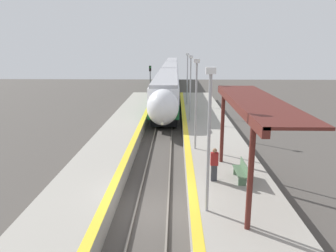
# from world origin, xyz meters

# --- Properties ---
(ground_plane) EXTENTS (120.00, 120.00, 0.00)m
(ground_plane) POSITION_xyz_m (0.00, 0.00, 0.00)
(ground_plane) COLOR #4C4742
(rail_left) EXTENTS (0.08, 90.00, 0.15)m
(rail_left) POSITION_xyz_m (-0.72, 0.00, 0.07)
(rail_left) COLOR slate
(rail_left) RESTS_ON ground_plane
(rail_right) EXTENTS (0.08, 90.00, 0.15)m
(rail_right) POSITION_xyz_m (0.72, 0.00, 0.07)
(rail_right) COLOR slate
(rail_right) RESTS_ON ground_plane
(train) EXTENTS (2.75, 71.83, 4.02)m
(train) POSITION_xyz_m (0.00, 46.98, 2.30)
(train) COLOR black
(train) RESTS_ON ground_plane
(platform_right) EXTENTS (4.11, 64.00, 0.94)m
(platform_right) POSITION_xyz_m (3.67, 0.00, 0.47)
(platform_right) COLOR #9E998E
(platform_right) RESTS_ON ground_plane
(platform_left) EXTENTS (3.24, 64.00, 0.94)m
(platform_left) POSITION_xyz_m (-3.23, 0.00, 0.47)
(platform_left) COLOR #9E998E
(platform_left) RESTS_ON ground_plane
(platform_bench) EXTENTS (0.44, 1.74, 0.89)m
(platform_bench) POSITION_xyz_m (4.21, 1.41, 1.41)
(platform_bench) COLOR #4C6B4C
(platform_bench) RESTS_ON platform_right
(person_waiting) EXTENTS (0.36, 0.22, 1.61)m
(person_waiting) POSITION_xyz_m (2.88, 1.30, 1.77)
(person_waiting) COLOR #333338
(person_waiting) RESTS_ON platform_right
(railway_signal) EXTENTS (0.28, 0.28, 4.77)m
(railway_signal) POSITION_xyz_m (-2.25, 28.98, 2.89)
(railway_signal) COLOR #59595E
(railway_signal) RESTS_ON ground_plane
(lamppost_near) EXTENTS (0.36, 0.20, 5.53)m
(lamppost_near) POSITION_xyz_m (2.28, -1.66, 4.09)
(lamppost_near) COLOR #9E9EA3
(lamppost_near) RESTS_ON platform_right
(lamppost_mid) EXTENTS (0.36, 0.20, 5.53)m
(lamppost_mid) POSITION_xyz_m (2.28, 6.34, 4.09)
(lamppost_mid) COLOR #9E9EA3
(lamppost_mid) RESTS_ON platform_right
(lamppost_far) EXTENTS (0.36, 0.20, 5.53)m
(lamppost_far) POSITION_xyz_m (2.28, 14.35, 4.09)
(lamppost_far) COLOR #9E9EA3
(lamppost_far) RESTS_ON platform_right
(lamppost_farthest) EXTENTS (0.36, 0.20, 5.53)m
(lamppost_farthest) POSITION_xyz_m (2.28, 22.35, 4.09)
(lamppost_farthest) COLOR #9E9EA3
(lamppost_farthest) RESTS_ON platform_right
(station_canopy) EXTENTS (2.02, 9.90, 4.06)m
(station_canopy) POSITION_xyz_m (4.16, 0.53, 4.70)
(station_canopy) COLOR #511E19
(station_canopy) RESTS_ON platform_right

